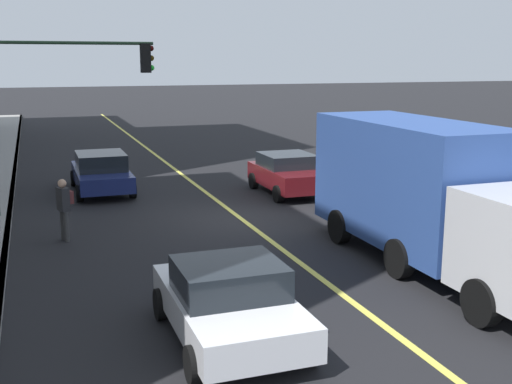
{
  "coord_description": "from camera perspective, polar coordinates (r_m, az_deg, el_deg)",
  "views": [
    {
      "loc": [
        -18.12,
        5.87,
        4.83
      ],
      "look_at": [
        -2.13,
        0.22,
        1.26
      ],
      "focal_mm": 44.5,
      "sensor_mm": 36.0,
      "label": 1
    }
  ],
  "objects": [
    {
      "name": "truck_blue",
      "position": [
        15.35,
        15.39,
        -0.05
      ],
      "size": [
        8.38,
        2.5,
        3.36
      ],
      "color": "silver",
      "rests_on": "ground"
    },
    {
      "name": "lane_stripe_center",
      "position": [
        19.65,
        -1.46,
        -2.34
      ],
      "size": [
        80.0,
        0.16,
        0.01
      ],
      "primitive_type": "cube",
      "color": "#D8CC4C",
      "rests_on": "ground"
    },
    {
      "name": "traffic_light_mast",
      "position": [
        20.32,
        -17.46,
        8.72
      ],
      "size": [
        0.28,
        5.02,
        5.6
      ],
      "color": "#1E3823",
      "rests_on": "ground"
    },
    {
      "name": "car_navy",
      "position": [
        24.07,
        -13.74,
        1.77
      ],
      "size": [
        4.53,
        2.03,
        1.46
      ],
      "color": "navy",
      "rests_on": "ground"
    },
    {
      "name": "car_white",
      "position": [
        11.15,
        -2.46,
        -9.79
      ],
      "size": [
        3.88,
        2.11,
        1.43
      ],
      "color": "silver",
      "rests_on": "ground"
    },
    {
      "name": "car_maroon",
      "position": [
        23.2,
        2.99,
        1.72
      ],
      "size": [
        3.89,
        2.12,
        1.43
      ],
      "color": "#591116",
      "rests_on": "ground"
    },
    {
      "name": "ground",
      "position": [
        19.65,
        -1.46,
        -2.36
      ],
      "size": [
        200.0,
        200.0,
        0.0
      ],
      "primitive_type": "plane",
      "color": "black"
    },
    {
      "name": "pedestrian_with_backpack",
      "position": [
        17.77,
        -16.86,
        -1.12
      ],
      "size": [
        0.45,
        0.45,
        1.7
      ],
      "color": "#383838",
      "rests_on": "ground"
    },
    {
      "name": "curb_edge",
      "position": [
        18.76,
        -21.47,
        -3.65
      ],
      "size": [
        80.0,
        0.16,
        0.15
      ],
      "primitive_type": "cube",
      "color": "slate",
      "rests_on": "ground"
    }
  ]
}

